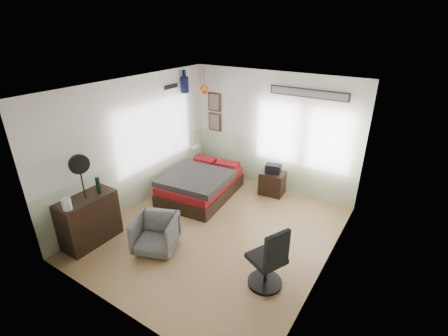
{
  "coord_description": "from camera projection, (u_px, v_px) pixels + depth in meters",
  "views": [
    {
      "loc": [
        2.88,
        -4.21,
        3.68
      ],
      "look_at": [
        -0.1,
        0.4,
        1.15
      ],
      "focal_mm": 26.0,
      "sensor_mm": 36.0,
      "label": 1
    }
  ],
  "objects": [
    {
      "name": "dresser",
      "position": [
        89.0,
        220.0,
        5.73
      ],
      "size": [
        0.48,
        1.0,
        0.9
      ],
      "primitive_type": "cube",
      "color": "black",
      "rests_on": "ground_plane"
    },
    {
      "name": "nightstand",
      "position": [
        272.0,
        183.0,
        7.41
      ],
      "size": [
        0.57,
        0.48,
        0.53
      ],
      "primitive_type": "cube",
      "rotation": [
        0.0,
        0.0,
        0.1
      ],
      "color": "black",
      "rests_on": "ground_plane"
    },
    {
      "name": "bottle",
      "position": [
        98.0,
        186.0,
        5.62
      ],
      "size": [
        0.08,
        0.08,
        0.3
      ],
      "primitive_type": "cylinder",
      "color": "black",
      "rests_on": "dresser"
    },
    {
      "name": "black_bag",
      "position": [
        273.0,
        169.0,
        7.26
      ],
      "size": [
        0.37,
        0.28,
        0.2
      ],
      "primitive_type": "cube",
      "rotation": [
        0.0,
        0.0,
        0.2
      ],
      "color": "black",
      "rests_on": "nightstand"
    },
    {
      "name": "ground_plane",
      "position": [
        217.0,
        232.0,
        6.17
      ],
      "size": [
        4.0,
        4.5,
        0.01
      ],
      "primitive_type": "cube",
      "color": "#A57243"
    },
    {
      "name": "wall_decor",
      "position": [
        224.0,
        96.0,
        7.33
      ],
      "size": [
        3.55,
        1.32,
        1.44
      ],
      "color": "#3D2416",
      "rests_on": "room_shell"
    },
    {
      "name": "kettle",
      "position": [
        67.0,
        204.0,
        5.16
      ],
      "size": [
        0.17,
        0.15,
        0.2
      ],
      "rotation": [
        0.0,
        0.0,
        0.1
      ],
      "color": "silver",
      "rests_on": "dresser"
    },
    {
      "name": "room_shell",
      "position": [
        219.0,
        149.0,
        5.68
      ],
      "size": [
        4.02,
        4.52,
        2.71
      ],
      "color": "white",
      "rests_on": "ground_plane"
    },
    {
      "name": "stand_fan",
      "position": [
        79.0,
        165.0,
        5.25
      ],
      "size": [
        0.17,
        0.33,
        0.81
      ],
      "rotation": [
        0.0,
        0.0,
        -0.29
      ],
      "color": "black",
      "rests_on": "dresser"
    },
    {
      "name": "armchair",
      "position": [
        156.0,
        234.0,
        5.57
      ],
      "size": [
        0.9,
        0.91,
        0.64
      ],
      "primitive_type": "imported",
      "rotation": [
        0.0,
        0.0,
        0.39
      ],
      "color": "slate",
      "rests_on": "ground_plane"
    },
    {
      "name": "bed",
      "position": [
        201.0,
        184.0,
        7.31
      ],
      "size": [
        1.49,
        1.99,
        0.59
      ],
      "rotation": [
        0.0,
        0.0,
        0.11
      ],
      "color": "black",
      "rests_on": "ground_plane"
    },
    {
      "name": "task_chair",
      "position": [
        269.0,
        264.0,
        4.73
      ],
      "size": [
        0.62,
        0.62,
        1.05
      ],
      "rotation": [
        0.0,
        0.0,
        -0.43
      ],
      "color": "black",
      "rests_on": "ground_plane"
    }
  ]
}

